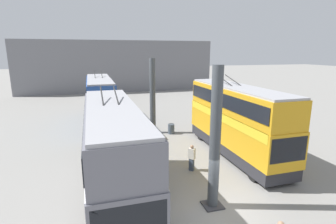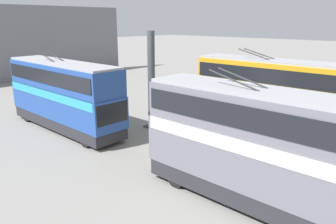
{
  "view_description": "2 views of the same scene",
  "coord_description": "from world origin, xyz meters",
  "px_view_note": "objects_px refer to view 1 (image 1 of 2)",
  "views": [
    {
      "loc": [
        -9.87,
        5.4,
        7.42
      ],
      "look_at": [
        7.92,
        0.09,
        3.13
      ],
      "focal_mm": 28.0,
      "sensor_mm": 36.0,
      "label": 1
    },
    {
      "loc": [
        -3.21,
        16.05,
        7.54
      ],
      "look_at": [
        11.16,
        0.4,
        1.58
      ],
      "focal_mm": 35.0,
      "sensor_mm": 36.0,
      "label": 2
    }
  ],
  "objects_px": {
    "bus_right_near": "(114,149)",
    "oil_drum": "(171,129)",
    "bus_left_near": "(236,117)",
    "bus_right_mid": "(100,99)",
    "person_aisle_midway": "(192,157)"
  },
  "relations": [
    {
      "from": "bus_left_near",
      "to": "bus_right_mid",
      "type": "bearing_deg",
      "value": 39.07
    },
    {
      "from": "bus_left_near",
      "to": "bus_right_near",
      "type": "bearing_deg",
      "value": 113.55
    },
    {
      "from": "bus_right_near",
      "to": "oil_drum",
      "type": "relative_size",
      "value": 11.58
    },
    {
      "from": "bus_right_near",
      "to": "person_aisle_midway",
      "type": "distance_m",
      "value": 5.83
    },
    {
      "from": "bus_right_mid",
      "to": "bus_left_near",
      "type": "bearing_deg",
      "value": -140.93
    },
    {
      "from": "bus_right_mid",
      "to": "bus_right_near",
      "type": "bearing_deg",
      "value": -180.0
    },
    {
      "from": "bus_right_near",
      "to": "bus_right_mid",
      "type": "distance_m",
      "value": 15.05
    },
    {
      "from": "bus_right_mid",
      "to": "person_aisle_midway",
      "type": "relative_size",
      "value": 6.37
    },
    {
      "from": "bus_left_near",
      "to": "bus_right_mid",
      "type": "distance_m",
      "value": 14.32
    },
    {
      "from": "bus_left_near",
      "to": "bus_right_near",
      "type": "height_order",
      "value": "bus_left_near"
    },
    {
      "from": "oil_drum",
      "to": "person_aisle_midway",
      "type": "bearing_deg",
      "value": 172.26
    },
    {
      "from": "bus_left_near",
      "to": "person_aisle_midway",
      "type": "xyz_separation_m",
      "value": [
        -1.63,
        4.03,
        -1.97
      ]
    },
    {
      "from": "bus_left_near",
      "to": "oil_drum",
      "type": "distance_m",
      "value": 7.22
    },
    {
      "from": "person_aisle_midway",
      "to": "oil_drum",
      "type": "height_order",
      "value": "person_aisle_midway"
    },
    {
      "from": "bus_right_near",
      "to": "bus_left_near",
      "type": "bearing_deg",
      "value": -66.45
    }
  ]
}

